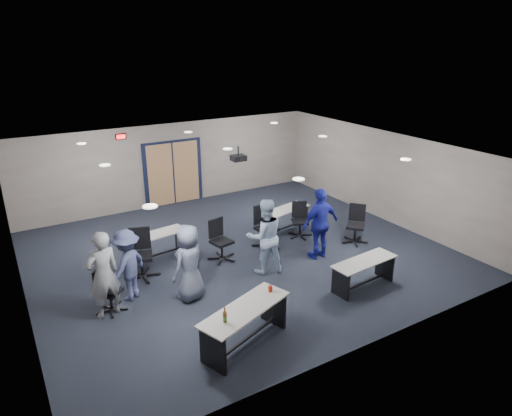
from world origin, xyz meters
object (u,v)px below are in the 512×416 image
table_front_right (364,269)px  table_back_left (155,242)px  chair_back_a (141,255)px  chair_back_c (267,227)px  person_lightblue (265,236)px  chair_loose_left (110,291)px  person_gray (103,275)px  person_navy (320,224)px  person_back (127,265)px  table_front_left (245,319)px  table_back_right (284,216)px  chair_loose_right (356,225)px  chair_back_d (300,220)px  chair_back_b (222,240)px  person_plaid (189,263)px

table_front_right → table_back_left: 5.14m
chair_back_a → chair_back_c: bearing=16.7°
chair_back_a → person_lightblue: bearing=-6.9°
chair_back_a → chair_loose_left: size_ratio=1.25×
table_front_right → person_lightblue: size_ratio=0.90×
chair_loose_left → person_gray: size_ratio=0.51×
person_navy → person_back: person_navy is taller
table_front_left → table_back_right: size_ratio=1.16×
table_front_left → table_back_right: table_front_left is taller
table_front_left → person_lightblue: bearing=30.9°
chair_back_c → chair_loose_right: chair_back_c is taller
table_back_left → chair_back_d: 4.01m
chair_back_b → person_navy: (2.19, -1.13, 0.39)m
chair_back_d → person_gray: (-5.62, -1.17, 0.42)m
person_gray → person_navy: bearing=166.4°
table_back_left → person_lightblue: size_ratio=0.91×
table_front_right → chair_back_d: chair_back_d is taller
chair_back_c → person_lightblue: person_lightblue is taller
chair_back_d → person_plaid: person_plaid is taller
table_back_left → person_lightblue: bearing=-52.5°
person_back → table_back_left: bearing=-162.2°
table_back_left → chair_back_a: size_ratio=1.43×
table_back_right → person_plaid: person_plaid is taller
table_front_right → chair_back_d: bearing=77.2°
chair_back_d → person_lightblue: bearing=-121.8°
person_gray → table_back_left: bearing=-143.3°
chair_back_a → person_lightblue: person_lightblue is taller
chair_back_d → chair_loose_right: chair_loose_right is taller
person_back → table_front_right: bearing=117.8°
chair_back_d → person_plaid: bearing=-134.3°
chair_back_c → person_navy: size_ratio=0.62×
chair_back_d → table_back_left: bearing=-165.5°
table_back_right → person_plaid: (-3.76, -1.99, 0.39)m
table_front_right → table_back_left: same height
chair_back_a → chair_back_d: chair_back_a is taller
person_back → chair_back_c: bearing=153.3°
chair_back_a → person_lightblue: 2.89m
chair_back_c → person_plaid: size_ratio=0.68×
table_front_left → chair_loose_left: size_ratio=2.12×
person_plaid → person_navy: bearing=157.7°
chair_back_a → person_navy: 4.40m
table_front_left → chair_back_d: bearing=22.6°
person_lightblue → person_back: person_lightblue is taller
chair_back_c → chair_loose_left: 4.46m
chair_back_a → chair_back_b: (2.01, -0.13, -0.06)m
table_front_left → table_back_left: 4.20m
table_back_left → person_plaid: 2.24m
table_back_left → table_front_left: bearing=-94.4°
table_front_right → table_back_left: size_ratio=0.99×
table_front_right → chair_back_d: size_ratio=1.68×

